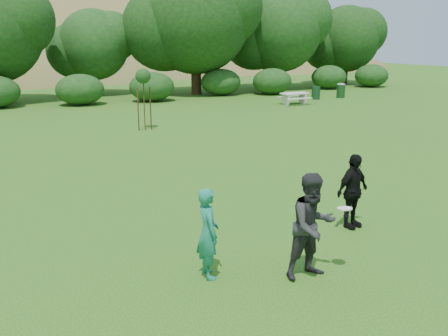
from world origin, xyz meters
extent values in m
plane|color=#19470C|center=(0.00, 0.00, 0.00)|extent=(120.00, 120.00, 0.00)
imported|color=#1A775F|center=(-1.83, -0.05, 0.83)|extent=(0.47, 0.65, 1.66)
imported|color=#272629|center=(-0.17, -0.88, 0.97)|extent=(0.95, 0.75, 1.93)
imported|color=black|center=(2.09, 0.71, 0.85)|extent=(1.07, 0.63, 1.71)
cylinder|color=#14381D|center=(16.22, 21.17, 0.45)|extent=(0.60, 0.60, 0.90)
cylinder|color=white|center=(0.38, -1.06, 1.26)|extent=(0.27, 0.27, 0.05)
cylinder|color=#3D2717|center=(1.70, 14.81, 1.25)|extent=(0.05, 0.05, 2.50)
sphere|color=#1C4217|center=(1.70, 14.81, 2.50)|extent=(0.70, 0.70, 0.70)
cylinder|color=#3E2818|center=(1.40, 14.81, 1.00)|extent=(0.06, 0.06, 2.00)
cylinder|color=#392516|center=(2.00, 14.81, 1.00)|extent=(0.06, 0.06, 2.00)
cube|color=beige|center=(13.26, 19.47, 0.72)|extent=(1.80, 0.75, 0.08)
cube|color=beige|center=(12.61, 19.47, 0.34)|extent=(0.10, 0.70, 0.68)
cube|color=beige|center=(13.91, 19.47, 0.34)|extent=(0.10, 0.70, 0.68)
cube|color=beige|center=(13.26, 18.87, 0.44)|extent=(1.80, 0.28, 0.06)
cube|color=#B4B0A6|center=(13.26, 20.07, 0.44)|extent=(1.80, 0.28, 0.06)
cylinder|color=#153B1A|center=(18.42, 21.16, 0.45)|extent=(0.60, 0.60, 0.90)
ellipsoid|color=gray|center=(18.42, 21.16, 0.95)|extent=(0.60, 0.60, 0.20)
ellipsoid|color=olive|center=(20.00, 72.00, -14.30)|extent=(100.00, 64.00, 52.00)
ellipsoid|color=olive|center=(30.00, 60.00, -6.60)|extent=(60.00, 44.00, 24.00)
cylinder|color=#3A2616|center=(3.00, 31.00, 1.14)|extent=(0.60, 0.60, 2.27)
sphere|color=#194214|center=(3.00, 31.00, 3.71)|extent=(5.22, 5.22, 5.22)
cylinder|color=#3A2616|center=(10.00, 28.00, 1.66)|extent=(0.76, 0.76, 3.32)
sphere|color=#194214|center=(10.00, 28.00, 5.56)|extent=(8.12, 8.12, 8.12)
cylinder|color=#3A2616|center=(18.00, 29.00, 1.49)|extent=(0.71, 0.71, 2.97)
sphere|color=#194214|center=(18.00, 29.00, 4.96)|extent=(7.19, 7.19, 7.19)
cylinder|color=#3A2616|center=(26.00, 30.00, 1.22)|extent=(0.62, 0.62, 2.45)
sphere|color=#194214|center=(26.00, 30.00, 4.11)|extent=(6.03, 6.03, 6.03)
camera|label=1|loc=(-5.25, -7.59, 4.18)|focal=40.00mm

